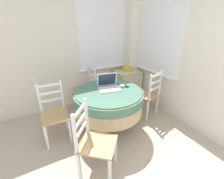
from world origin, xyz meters
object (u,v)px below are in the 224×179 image
Objects in this scene: laptop at (109,86)px; corner_cabinet at (127,84)px; computer_mouse at (122,86)px; dining_chair_left_flank at (54,114)px; storage_box at (128,69)px; round_dining_table at (108,100)px; dining_chair_camera_near at (94,143)px; cell_phone at (126,86)px; dining_chair_near_right_window at (148,95)px; dining_chair_near_back_window at (87,89)px.

corner_cabinet is at bearing 40.46° from laptop.
computer_mouse is 1.18m from dining_chair_left_flank.
storage_box is (1.81, 0.65, 0.30)m from dining_chair_left_flank.
computer_mouse is at bearing 4.16° from round_dining_table.
laptop is at bearing 51.53° from dining_chair_camera_near.
cell_phone is at bearing 0.17° from round_dining_table.
storage_box is at bearing 83.78° from dining_chair_near_right_window.
cell_phone is 1.05m from storage_box.
storage_box is (1.04, -0.00, 0.30)m from dining_chair_near_back_window.
round_dining_table reaches higher than corner_cabinet.
dining_chair_near_back_window is 1.00× the size of dining_chair_camera_near.
dining_chair_near_back_window is 1.05m from corner_cabinet.
dining_chair_near_right_window reaches higher than corner_cabinet.
dining_chair_camera_near is 2.16m from corner_cabinet.
corner_cabinet is at bearing 54.26° from cell_phone.
computer_mouse is 0.96m from dining_chair_near_back_window.
round_dining_table is 1.23× the size of dining_chair_left_flank.
dining_chair_near_back_window is at bearing 138.39° from dining_chair_near_right_window.
dining_chair_camera_near reaches higher than corner_cabinet.
dining_chair_near_back_window reaches higher than cell_phone.
dining_chair_camera_near is (-0.59, -0.74, -0.34)m from laptop.
dining_chair_left_flank reaches higher than corner_cabinet.
round_dining_table is at bearing -138.50° from storage_box.
storage_box is (0.92, 0.77, -0.04)m from laptop.
laptop is at bearing 59.99° from round_dining_table.
round_dining_table is at bearing -179.83° from cell_phone.
computer_mouse is 0.10× the size of dining_chair_near_back_window.
dining_chair_left_flank is (-1.13, 0.18, -0.31)m from computer_mouse.
laptop is 0.56× the size of corner_cabinet.
dining_chair_left_flank is (-0.89, 0.12, -0.34)m from laptop.
storage_box is (-0.01, -0.01, 0.40)m from corner_cabinet.
laptop is at bearing 165.46° from cell_phone.
round_dining_table is 1.30m from storage_box.
corner_cabinet is (1.51, 1.53, -0.10)m from dining_chair_camera_near.
dining_chair_near_right_window is at bearing -96.22° from storage_box.
cell_phone is 0.17× the size of corner_cabinet.
dining_chair_near_back_window reaches higher than round_dining_table.
laptop is 3.23× the size of cell_phone.
computer_mouse is 0.10× the size of dining_chair_left_flank.
cell_phone is at bearing -63.70° from dining_chair_near_back_window.
cell_phone is (0.35, 0.00, 0.17)m from round_dining_table.
cell_phone is (0.30, -0.08, -0.05)m from laptop.
dining_chair_camera_near and dining_chair_left_flank have the same top height.
dining_chair_left_flank is at bearing 172.28° from laptop.
computer_mouse is (0.28, 0.02, 0.19)m from round_dining_table.
dining_chair_near_back_window is 1.36× the size of corner_cabinet.
cell_phone is at bearing -14.54° from laptop.
round_dining_table is 0.34m from computer_mouse.
storage_box is at bearing 45.16° from dining_chair_camera_near.
dining_chair_camera_near is (-0.55, -0.66, -0.12)m from round_dining_table.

